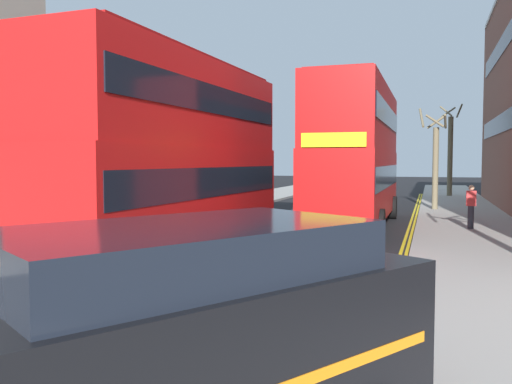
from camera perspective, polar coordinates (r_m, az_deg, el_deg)
sidewalk_right at (r=18.99m, az=22.56°, el=-4.71°), size 4.00×80.00×0.14m
sidewalk_left at (r=22.16m, az=-13.31°, el=-3.43°), size 4.00×80.00×0.14m
kerb_line_outer at (r=16.97m, az=15.95°, el=-5.74°), size 0.10×56.00×0.01m
kerb_line_inner at (r=16.98m, az=15.41°, el=-5.73°), size 0.10×56.00×0.01m
traffic_island at (r=9.35m, az=-15.53°, el=-12.89°), size 1.10×2.20×0.10m
keep_left_bollard at (r=9.21m, az=-15.59°, el=-9.56°), size 0.36×0.28×1.11m
double_decker_bus_away at (r=15.85m, az=-8.59°, el=4.69°), size 3.08×10.88×5.64m
double_decker_bus_oncoming at (r=21.81m, az=10.70°, el=4.29°), size 2.80×10.81×5.64m
taxi_minivan at (r=4.56m, az=-10.03°, el=-16.89°), size 4.11×5.07×2.12m
pedestrian_far at (r=21.20m, az=22.02°, el=-1.39°), size 0.34×0.22×1.62m
street_tree_near at (r=29.16m, az=18.60°, el=3.18°), size 1.42×1.52×5.31m
street_tree_mid at (r=40.95m, az=20.07°, el=3.93°), size 1.58×1.55×6.55m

